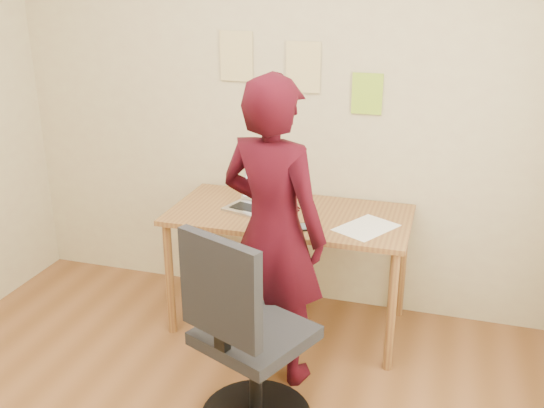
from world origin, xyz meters
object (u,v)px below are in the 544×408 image
(office_chair, at_px, (245,348))
(person, at_px, (273,233))
(desk, at_px, (289,226))
(laptop, at_px, (256,200))
(phone, at_px, (302,227))

(office_chair, distance_m, person, 0.61)
(office_chair, bearing_deg, desk, 116.88)
(laptop, xyz_separation_m, phone, (0.34, -0.22, -0.04))
(laptop, distance_m, office_chair, 1.08)
(desk, bearing_deg, laptop, 173.94)
(laptop, relative_size, office_chair, 0.35)
(laptop, bearing_deg, person, -46.07)
(laptop, distance_m, phone, 0.41)
(office_chair, height_order, person, person)
(office_chair, relative_size, person, 0.64)
(office_chair, bearing_deg, phone, 108.43)
(desk, relative_size, phone, 11.56)
(phone, bearing_deg, desk, 98.36)
(person, bearing_deg, laptop, -46.77)
(laptop, xyz_separation_m, person, (0.26, -0.50, 0.02))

